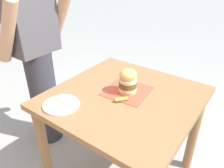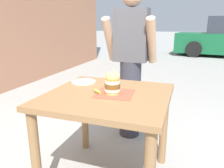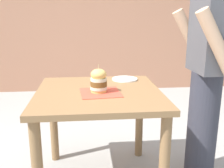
{
  "view_description": "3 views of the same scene",
  "coord_description": "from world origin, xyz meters",
  "px_view_note": "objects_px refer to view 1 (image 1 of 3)",
  "views": [
    {
      "loc": [
        -1.03,
        -0.65,
        1.54
      ],
      "look_at": [
        0.0,
        0.1,
        0.83
      ],
      "focal_mm": 35.0,
      "sensor_mm": 36.0,
      "label": 1
    },
    {
      "loc": [
        0.56,
        -1.51,
        1.3
      ],
      "look_at": [
        0.0,
        0.1,
        0.83
      ],
      "focal_mm": 35.0,
      "sensor_mm": 36.0,
      "label": 2
    },
    {
      "loc": [
        1.86,
        -0.08,
        1.32
      ],
      "look_at": [
        0.0,
        0.1,
        0.83
      ],
      "focal_mm": 42.0,
      "sensor_mm": 36.0,
      "label": 3
    }
  ],
  "objects_px": {
    "side_plate_with_forks": "(61,105)",
    "diner_across_table": "(37,54)",
    "pickle_spear": "(121,99)",
    "patio_table": "(124,112)",
    "sandwich": "(128,81)"
  },
  "relations": [
    {
      "from": "pickle_spear",
      "to": "side_plate_with_forks",
      "type": "height_order",
      "value": "pickle_spear"
    },
    {
      "from": "patio_table",
      "to": "side_plate_with_forks",
      "type": "height_order",
      "value": "side_plate_with_forks"
    },
    {
      "from": "patio_table",
      "to": "sandwich",
      "type": "xyz_separation_m",
      "value": [
        0.04,
        0.0,
        0.22
      ]
    },
    {
      "from": "pickle_spear",
      "to": "side_plate_with_forks",
      "type": "distance_m",
      "value": 0.37
    },
    {
      "from": "pickle_spear",
      "to": "diner_across_table",
      "type": "xyz_separation_m",
      "value": [
        0.04,
        0.87,
        0.09
      ]
    },
    {
      "from": "side_plate_with_forks",
      "to": "diner_across_table",
      "type": "height_order",
      "value": "diner_across_table"
    },
    {
      "from": "side_plate_with_forks",
      "to": "diner_across_table",
      "type": "bearing_deg",
      "value": 63.89
    },
    {
      "from": "sandwich",
      "to": "diner_across_table",
      "type": "height_order",
      "value": "diner_across_table"
    },
    {
      "from": "side_plate_with_forks",
      "to": "pickle_spear",
      "type": "bearing_deg",
      "value": -46.85
    },
    {
      "from": "pickle_spear",
      "to": "diner_across_table",
      "type": "bearing_deg",
      "value": 87.35
    },
    {
      "from": "patio_table",
      "to": "side_plate_with_forks",
      "type": "xyz_separation_m",
      "value": [
        -0.33,
        0.24,
        0.14
      ]
    },
    {
      "from": "diner_across_table",
      "to": "pickle_spear",
      "type": "bearing_deg",
      "value": -92.65
    },
    {
      "from": "sandwich",
      "to": "side_plate_with_forks",
      "type": "relative_size",
      "value": 0.93
    },
    {
      "from": "pickle_spear",
      "to": "patio_table",
      "type": "bearing_deg",
      "value": 19.51
    },
    {
      "from": "sandwich",
      "to": "side_plate_with_forks",
      "type": "bearing_deg",
      "value": 146.42
    }
  ]
}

